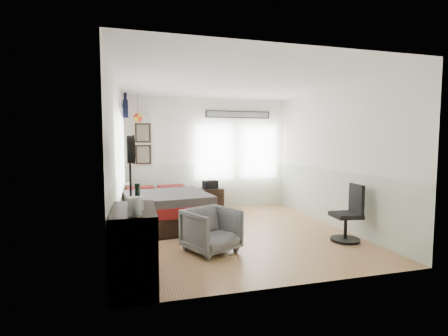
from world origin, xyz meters
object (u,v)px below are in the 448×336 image
(dresser, at_px, (135,247))
(bed, at_px, (164,209))
(armchair, at_px, (211,230))
(nightstand, at_px, (210,200))
(task_chair, at_px, (349,218))

(dresser, bearing_deg, bed, 78.46)
(bed, height_order, dresser, dresser)
(dresser, relative_size, armchair, 1.40)
(nightstand, bearing_deg, dresser, -128.34)
(dresser, xyz_separation_m, armchair, (1.10, 0.91, -0.12))
(nightstand, xyz_separation_m, task_chair, (1.69, -2.95, 0.12))
(dresser, height_order, nightstand, dresser)
(dresser, xyz_separation_m, nightstand, (1.73, 3.77, -0.19))
(bed, xyz_separation_m, nightstand, (1.17, 1.07, -0.06))
(nightstand, height_order, task_chair, task_chair)
(bed, distance_m, task_chair, 3.42)
(task_chair, bearing_deg, bed, 152.51)
(armchair, bearing_deg, bed, 80.72)
(armchair, relative_size, task_chair, 0.75)
(bed, distance_m, dresser, 2.76)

